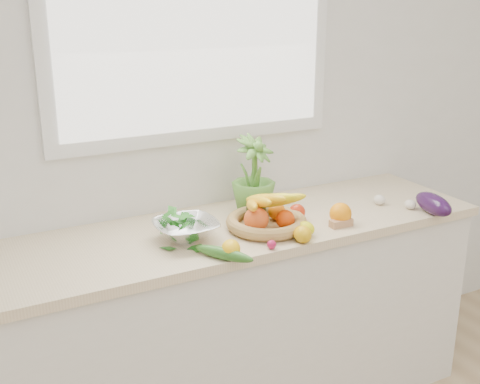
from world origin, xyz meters
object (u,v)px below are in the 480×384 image
cucumber (224,254)px  potted_herb (254,175)px  fruit_basket (266,217)px  apple (297,212)px  colander_with_spinach (186,225)px  eggplant (433,204)px

cucumber → potted_herb: bearing=49.2°
cucumber → potted_herb: (0.34, 0.39, 0.15)m
fruit_basket → cucumber: bearing=-146.6°
apple → colander_with_spinach: 0.50m
apple → fruit_basket: bearing=-171.4°
eggplant → colander_with_spinach: (-1.07, 0.22, 0.02)m
eggplant → fruit_basket: (-0.73, 0.19, 0.00)m
fruit_basket → colander_with_spinach: bearing=173.7°
potted_herb → fruit_basket: potted_herb is taller
eggplant → apple: bearing=159.7°
apple → cucumber: size_ratio=0.29×
apple → cucumber: bearing=-154.8°
apple → cucumber: apple is taller
potted_herb → fruit_basket: bearing=-105.3°
apple → fruit_basket: 0.17m
apple → colander_with_spinach: size_ratio=0.29×
eggplant → potted_herb: bearing=150.0°
eggplant → colander_with_spinach: 1.09m
apple → eggplant: 0.61m
cucumber → fruit_basket: size_ratio=0.59×
apple → potted_herb: bearing=121.4°
eggplant → cucumber: bearing=-179.9°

